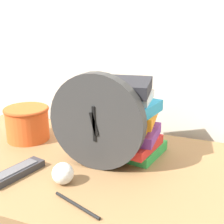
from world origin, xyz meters
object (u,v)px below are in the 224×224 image
Objects in this scene: desk_clock at (97,122)px; crumpled_paper_ball at (63,173)px; tv_remote at (16,172)px; book_stack at (124,119)px; pen at (77,205)px; basket at (27,122)px.

desk_clock reaches higher than crumpled_paper_ball.
book_stack is at bearing 46.24° from tv_remote.
desk_clock is 1.59× the size of tv_remote.
pen is (-0.01, -0.32, -0.12)m from book_stack.
tv_remote is at bearing -145.86° from desk_clock.
pen is at bearing -80.01° from desk_clock.
crumpled_paper_ball reaches higher than tv_remote.
tv_remote is at bearing -174.93° from crumpled_paper_ball.
book_stack is 1.71× the size of pen.
book_stack reaches higher than basket.
basket is at bearing 161.97° from desk_clock.
crumpled_paper_ball is at bearing 5.07° from tv_remote.
book_stack is 0.27m from crumpled_paper_ball.
basket is at bearing 140.75° from crumpled_paper_ball.
basket reaches higher than pen.
tv_remote is at bearing -61.42° from basket.
desk_clock is 1.14× the size of book_stack.
basket is (-0.37, -0.01, -0.05)m from book_stack.
basket is (-0.32, 0.11, -0.08)m from desk_clock.
basket reaches higher than tv_remote.
tv_remote is 0.24m from pen.
crumpled_paper_ball is at bearing -112.41° from desk_clock.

